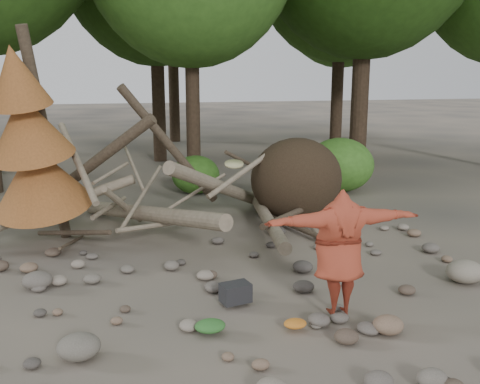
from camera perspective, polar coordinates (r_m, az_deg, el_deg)
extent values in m
plane|color=#514C44|center=(8.35, -0.47, -11.79)|extent=(120.00, 120.00, 0.00)
ellipsoid|color=#332619|center=(12.74, 6.04, 1.35)|extent=(2.20, 1.87, 1.98)
cylinder|color=gray|center=(11.47, -9.96, -2.27)|extent=(2.61, 5.11, 1.08)
cylinder|color=gray|center=(12.15, -1.76, 0.43)|extent=(3.18, 3.71, 1.90)
cylinder|color=brown|center=(12.15, -16.15, 2.34)|extent=(3.08, 1.91, 2.49)
cylinder|color=gray|center=(11.83, 2.81, -2.65)|extent=(1.13, 4.98, 0.43)
cylinder|color=brown|center=(12.38, -7.40, 4.79)|extent=(2.39, 1.03, 2.89)
cylinder|color=gray|center=(11.75, -19.89, -1.73)|extent=(3.71, 0.86, 1.20)
cylinder|color=#4C3F30|center=(11.33, -17.42, -4.16)|extent=(1.52, 1.70, 0.49)
cylinder|color=gray|center=(12.24, -4.71, 0.01)|extent=(1.57, 0.85, 0.69)
cylinder|color=#4C3F30|center=(13.01, 1.82, 2.58)|extent=(1.92, 1.25, 1.10)
cylinder|color=gray|center=(11.75, -11.33, 2.76)|extent=(0.37, 1.42, 0.85)
cylinder|color=#4C3F30|center=(11.80, 6.03, -3.75)|extent=(0.79, 2.54, 0.12)
cylinder|color=gray|center=(10.94, -8.62, -3.49)|extent=(1.78, 1.11, 0.29)
cylinder|color=#4C3F30|center=(11.28, -20.02, 5.46)|extent=(0.67, 1.13, 4.35)
cone|color=brown|center=(11.09, -20.69, 1.63)|extent=(2.06, 2.13, 1.86)
cone|color=brown|center=(10.77, -21.76, 6.63)|extent=(1.71, 1.78, 1.65)
cone|color=brown|center=(10.55, -22.79, 11.36)|extent=(1.23, 1.30, 1.41)
cylinder|color=#38281C|center=(16.82, -5.12, 12.88)|extent=(0.44, 0.44, 7.14)
cylinder|color=#38281C|center=(19.38, 12.96, 15.97)|extent=(0.60, 0.60, 9.45)
cylinder|color=#38281C|center=(21.72, -8.84, 14.52)|extent=(0.52, 0.52, 8.54)
cylinder|color=#38281C|center=(23.38, 10.45, 13.78)|extent=(0.50, 0.50, 8.12)
cylinder|color=#38281C|center=(28.16, -7.16, 14.27)|extent=(0.54, 0.54, 8.75)
cylinder|color=#38281C|center=(30.26, 10.61, 13.16)|extent=(0.46, 0.46, 7.84)
ellipsoid|color=#34671D|center=(15.67, -4.75, 1.86)|extent=(1.40, 1.40, 1.12)
ellipsoid|color=#417A26|center=(16.15, 10.60, 2.87)|extent=(2.00, 2.00, 1.60)
imported|color=#A03924|center=(7.66, 10.56, -6.33)|extent=(2.26, 0.71, 1.82)
cylinder|color=tan|center=(7.34, -0.64, 3.01)|extent=(0.34, 0.34, 0.12)
cube|color=black|center=(8.22, -0.48, -11.07)|extent=(0.49, 0.37, 0.29)
ellipsoid|color=#2E6829|center=(7.41, -3.20, -14.42)|extent=(0.42, 0.35, 0.16)
ellipsoid|color=#C46F21|center=(7.55, 5.90, -14.13)|extent=(0.32, 0.26, 0.12)
ellipsoid|color=#6B6459|center=(7.10, -16.82, -15.52)|extent=(0.53, 0.48, 0.32)
ellipsoid|color=#7F654F|center=(7.68, 15.52, -13.49)|extent=(0.42, 0.38, 0.25)
ellipsoid|color=gray|center=(9.82, 22.87, -7.82)|extent=(0.63, 0.57, 0.38)
ellipsoid|color=#625B53|center=(9.41, -20.79, -8.80)|extent=(0.49, 0.44, 0.29)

